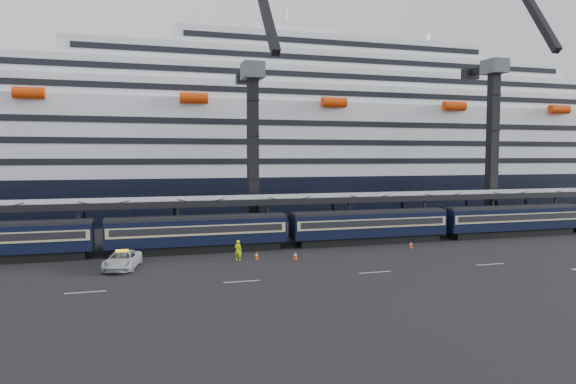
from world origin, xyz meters
The scene contains 11 objects.
ground centered at (0.00, 0.00, 0.00)m, with size 260.00×260.00×0.00m, color black.
train centered at (-4.65, 10.00, 2.20)m, with size 133.05×3.00×4.05m.
canopy centered at (0.00, 14.00, 5.25)m, with size 130.00×6.25×5.53m.
cruise_ship centered at (-1.08, 45.99, 12.34)m, with size 214.09×28.84×34.00m.
crane_dark_near centered at (-20.00, 18.59, 11.93)m, with size 4.50×17.75×35.08m.
crane_dark_mid centered at (15.00, 17.59, 13.36)m, with size 4.50×18.24×39.64m.
pickup_truck centered at (-35.55, 3.82, 0.80)m, with size 2.65×5.76×1.60m, color silver.
worker centered at (-24.70, 4.50, 1.02)m, with size 0.74×0.49×2.04m, color #E5FF0D.
traffic_cone_b centered at (-19.12, 3.45, 0.43)m, with size 0.43×0.43×0.86m.
traffic_cone_c centered at (-22.80, 4.64, 0.40)m, with size 0.40×0.40×0.80m.
traffic_cone_d centered at (-4.75, 5.98, 0.40)m, with size 0.40×0.40×0.80m.
Camera 1 is at (-33.89, -44.89, 10.28)m, focal length 32.00 mm.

